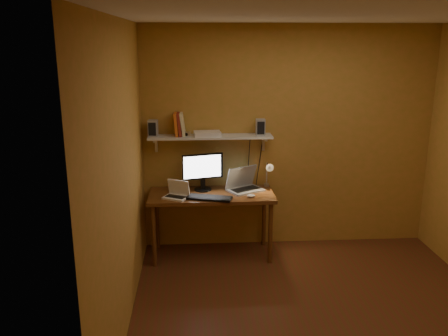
{
  "coord_description": "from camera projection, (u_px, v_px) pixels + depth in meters",
  "views": [
    {
      "loc": [
        -1.1,
        -3.78,
        2.42
      ],
      "look_at": [
        -0.78,
        1.18,
        1.07
      ],
      "focal_mm": 38.0,
      "sensor_mm": 36.0,
      "label": 1
    }
  ],
  "objects": [
    {
      "name": "laptop",
      "position": [
        243.0,
        184.0,
        5.43
      ],
      "size": [
        0.47,
        0.43,
        0.27
      ],
      "rotation": [
        0.0,
        0.0,
        0.52
      ],
      "color": "#96989E",
      "rests_on": "desk"
    },
    {
      "name": "mouse",
      "position": [
        251.0,
        196.0,
        5.19
      ],
      "size": [
        0.1,
        0.06,
        0.03
      ],
      "primitive_type": "ellipsoid",
      "rotation": [
        0.0,
        0.0,
        0.04
      ],
      "color": "white",
      "rests_on": "desk"
    },
    {
      "name": "router",
      "position": [
        207.0,
        134.0,
        5.32
      ],
      "size": [
        0.31,
        0.22,
        0.05
      ],
      "primitive_type": "cube",
      "rotation": [
        0.0,
        0.0,
        0.08
      ],
      "color": "white",
      "rests_on": "wall_shelf"
    },
    {
      "name": "desk",
      "position": [
        211.0,
        201.0,
        5.34
      ],
      "size": [
        1.4,
        0.6,
        0.75
      ],
      "color": "brown",
      "rests_on": "ground"
    },
    {
      "name": "netbook",
      "position": [
        177.0,
        193.0,
        5.17
      ],
      "size": [
        0.31,
        0.28,
        0.19
      ],
      "rotation": [
        0.0,
        0.0,
        -0.48
      ],
      "color": "white",
      "rests_on": "desk"
    },
    {
      "name": "desk_lamp",
      "position": [
        268.0,
        172.0,
        5.43
      ],
      "size": [
        0.09,
        0.23,
        0.38
      ],
      "color": "silver",
      "rests_on": "desk"
    },
    {
      "name": "shelf_camera",
      "position": [
        186.0,
        134.0,
        5.27
      ],
      "size": [
        0.1,
        0.05,
        0.06
      ],
      "color": "silver",
      "rests_on": "wall_shelf"
    },
    {
      "name": "speaker_left",
      "position": [
        153.0,
        128.0,
        5.27
      ],
      "size": [
        0.11,
        0.11,
        0.19
      ],
      "primitive_type": "cube",
      "rotation": [
        0.0,
        0.0,
        -0.09
      ],
      "color": "#96989E",
      "rests_on": "wall_shelf"
    },
    {
      "name": "keyboard",
      "position": [
        209.0,
        198.0,
        5.13
      ],
      "size": [
        0.51,
        0.29,
        0.03
      ],
      "primitive_type": "cube",
      "rotation": [
        0.0,
        0.0,
        -0.28
      ],
      "color": "black",
      "rests_on": "desk"
    },
    {
      "name": "books",
      "position": [
        179.0,
        124.0,
        5.3
      ],
      "size": [
        0.13,
        0.18,
        0.26
      ],
      "color": "orange",
      "rests_on": "wall_shelf"
    },
    {
      "name": "speaker_right",
      "position": [
        260.0,
        127.0,
        5.35
      ],
      "size": [
        0.1,
        0.1,
        0.18
      ],
      "primitive_type": "cube",
      "rotation": [
        0.0,
        0.0,
        -0.02
      ],
      "color": "#96989E",
      "rests_on": "wall_shelf"
    },
    {
      "name": "room",
      "position": [
        325.0,
        177.0,
        4.0
      ],
      "size": [
        3.44,
        3.24,
        2.64
      ],
      "color": "#5C2617",
      "rests_on": "ground"
    },
    {
      "name": "monitor",
      "position": [
        203.0,
        170.0,
        5.38
      ],
      "size": [
        0.46,
        0.24,
        0.43
      ],
      "rotation": [
        0.0,
        0.0,
        0.25
      ],
      "color": "black",
      "rests_on": "desk"
    },
    {
      "name": "wall_shelf",
      "position": [
        210.0,
        137.0,
        5.35
      ],
      "size": [
        1.4,
        0.25,
        0.21
      ],
      "color": "silver",
      "rests_on": "room"
    }
  ]
}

